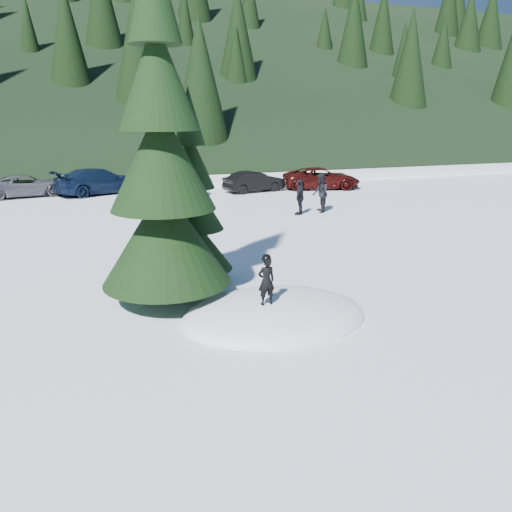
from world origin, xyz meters
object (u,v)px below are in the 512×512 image
object	(u,v)px
spruce_short	(192,210)
car_4	(174,185)
car_3	(100,181)
spruce_tall	(162,172)
car_6	(321,178)
adult_1	(300,197)
child_skier	(266,281)
adult_0	(320,193)
car_5	(254,182)
car_2	(27,186)

from	to	relation	value
spruce_short	car_4	world-z (taller)	spruce_short
car_3	spruce_tall	bearing A→B (deg)	159.68
spruce_tall	car_6	bearing A→B (deg)	52.52
adult_1	car_6	world-z (taller)	adult_1
child_skier	car_3	xyz separation A→B (m)	(-2.47, 21.69, -0.26)
spruce_tall	car_6	world-z (taller)	spruce_tall
adult_1	spruce_tall	bearing A→B (deg)	-0.73
adult_0	car_6	distance (m)	8.16
car_5	child_skier	bearing A→B (deg)	149.30
car_5	adult_1	bearing A→B (deg)	164.99
spruce_short	child_skier	size ratio (longest dim) A/B	4.86
spruce_tall	adult_0	distance (m)	13.61
spruce_tall	spruce_short	xyz separation A→B (m)	(1.00, 1.40, -1.22)
car_3	car_4	size ratio (longest dim) A/B	1.36
spruce_short	adult_1	size ratio (longest dim) A/B	3.15
adult_1	car_5	world-z (taller)	adult_1
car_3	car_6	size ratio (longest dim) A/B	1.08
spruce_tall	car_2	xyz separation A→B (m)	(-4.69, 20.01, -2.68)
child_skier	car_2	xyz separation A→B (m)	(-6.56, 22.11, -0.40)
car_2	adult_1	bearing A→B (deg)	-139.97
spruce_short	car_3	size ratio (longest dim) A/B	1.01
child_skier	car_3	distance (m)	21.83
child_skier	car_3	bearing A→B (deg)	-84.87
car_4	car_6	size ratio (longest dim) A/B	0.80
adult_1	car_4	world-z (taller)	adult_1
adult_1	child_skier	bearing A→B (deg)	11.49
car_3	car_6	world-z (taller)	car_3
adult_1	car_3	size ratio (longest dim) A/B	0.32
car_4	car_5	world-z (taller)	car_4
car_6	adult_0	bearing A→B (deg)	167.33
child_skier	adult_0	distance (m)	13.92
car_6	child_skier	bearing A→B (deg)	164.52
spruce_short	car_6	xyz separation A→B (m)	(12.00, 15.56, -1.42)
child_skier	car_4	world-z (taller)	child_skier
spruce_tall	car_2	world-z (taller)	spruce_tall
spruce_tall	spruce_short	bearing A→B (deg)	54.46
spruce_tall	car_4	world-z (taller)	spruce_tall
car_6	car_4	bearing A→B (deg)	102.87
spruce_tall	child_skier	world-z (taller)	spruce_tall
car_3	car_4	xyz separation A→B (m)	(4.05, -2.31, -0.10)
car_3	spruce_short	bearing A→B (deg)	162.95
adult_1	spruce_short	bearing A→B (deg)	-1.48
adult_0	adult_1	size ratio (longest dim) A/B	1.11
car_3	child_skier	bearing A→B (deg)	164.42
child_skier	car_2	size ratio (longest dim) A/B	0.24
adult_1	car_4	xyz separation A→B (m)	(-4.60, 7.76, -0.18)
spruce_short	car_6	distance (m)	19.70
spruce_tall	car_3	bearing A→B (deg)	91.74
spruce_tall	car_5	distance (m)	19.38
child_skier	adult_1	world-z (taller)	adult_1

